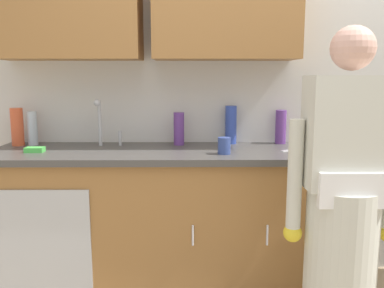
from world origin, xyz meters
TOP-DOWN VIEW (x-y plane):
  - kitchen_wall_with_uppers at (-0.14, 0.99)m, footprint 4.80×0.44m
  - counter_cabinet at (-0.55, 0.70)m, footprint 1.90×0.62m
  - countertop at (-0.55, 0.70)m, footprint 1.96×0.66m
  - sink at (-0.83, 0.71)m, footprint 0.50×0.36m
  - person_at_sink at (0.44, 0.01)m, footprint 0.55×0.34m
  - bottle_water_short at (0.34, 0.93)m, footprint 0.07×0.07m
  - bottle_water_tall at (-0.00, 0.94)m, footprint 0.08×0.08m
  - bottle_cleaner_spray at (-0.35, 0.88)m, footprint 0.07×0.07m
  - bottle_soap at (-1.33, 0.88)m, footprint 0.06×0.06m
  - bottle_dish_liquid at (-1.42, 0.87)m, footprint 0.08×0.08m
  - cup_by_sink at (-0.08, 0.55)m, footprint 0.08×0.08m
  - knife_on_counter at (0.37, 0.68)m, footprint 0.20×0.17m
  - sponge at (-1.22, 0.62)m, footprint 0.11×0.07m

SIDE VIEW (x-z plane):
  - counter_cabinet at x=-0.55m, z-range 0.00..0.90m
  - person_at_sink at x=0.44m, z-range -0.12..1.50m
  - countertop at x=-0.55m, z-range 0.90..0.94m
  - sink at x=-0.83m, z-range 0.75..1.10m
  - knife_on_counter at x=0.37m, z-range 0.94..0.95m
  - sponge at x=-1.22m, z-range 0.94..0.97m
  - cup_by_sink at x=-0.08m, z-range 0.94..1.04m
  - bottle_cleaner_spray at x=-0.35m, z-range 0.94..1.16m
  - bottle_soap at x=-1.33m, z-range 0.94..1.17m
  - bottle_water_short at x=0.34m, z-range 0.94..1.17m
  - bottle_dish_liquid at x=-1.42m, z-range 0.94..1.19m
  - bottle_water_tall at x=0.00m, z-range 0.94..1.20m
  - kitchen_wall_with_uppers at x=-0.14m, z-range 0.13..2.83m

